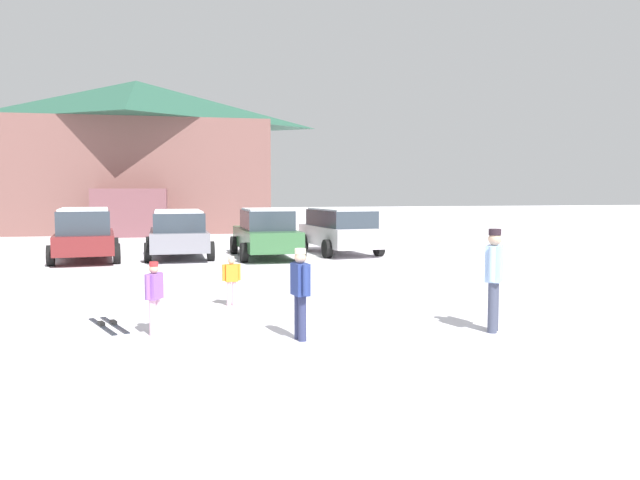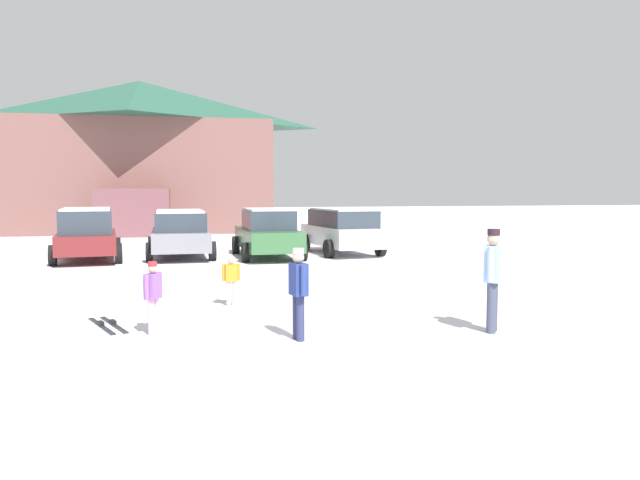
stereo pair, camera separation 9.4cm
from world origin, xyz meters
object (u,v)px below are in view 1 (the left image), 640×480
at_px(ski_lodge, 138,155).
at_px(skier_adult_in_blue_parka, 494,274).
at_px(parked_maroon_van, 85,233).
at_px(parked_green_coupe, 266,233).
at_px(skier_teen_in_navy_coat, 300,288).
at_px(skier_child_in_orange_jacket, 231,278).
at_px(pair_of_skis, 108,325).
at_px(parked_grey_wagon, 178,232).
at_px(parked_white_suv, 340,229).
at_px(skier_child_in_purple_jacket, 154,294).

relative_size(ski_lodge, skier_adult_in_blue_parka, 9.25).
relative_size(parked_maroon_van, parked_green_coupe, 0.95).
bearing_deg(skier_teen_in_navy_coat, parked_maroon_van, 109.92).
bearing_deg(parked_maroon_van, skier_teen_in_navy_coat, -70.08).
relative_size(parked_green_coupe, skier_adult_in_blue_parka, 2.79).
height_order(skier_child_in_orange_jacket, skier_adult_in_blue_parka, skier_adult_in_blue_parka).
bearing_deg(skier_adult_in_blue_parka, pair_of_skis, 162.21).
bearing_deg(skier_teen_in_navy_coat, parked_grey_wagon, 96.84).
height_order(parked_maroon_van, pair_of_skis, parked_maroon_van).
bearing_deg(pair_of_skis, parked_grey_wagon, 82.62).
distance_m(parked_grey_wagon, parked_white_suv, 5.74).
relative_size(parked_grey_wagon, parked_green_coupe, 0.95).
relative_size(parked_grey_wagon, skier_child_in_orange_jacket, 4.47).
bearing_deg(skier_child_in_orange_jacket, skier_adult_in_blue_parka, -40.69).
relative_size(parked_green_coupe, skier_child_in_orange_jacket, 4.71).
bearing_deg(parked_grey_wagon, skier_child_in_purple_jacket, -93.10).
xyz_separation_m(parked_maroon_van, parked_white_suv, (8.73, 0.16, -0.03)).
distance_m(skier_teen_in_navy_coat, skier_adult_in_blue_parka, 3.15).
relative_size(parked_maroon_van, skier_child_in_purple_jacket, 3.82).
height_order(parked_grey_wagon, skier_child_in_orange_jacket, parked_grey_wagon).
relative_size(parked_white_suv, skier_adult_in_blue_parka, 2.71).
bearing_deg(parked_grey_wagon, parked_maroon_van, -175.43).
height_order(parked_green_coupe, skier_child_in_purple_jacket, parked_green_coupe).
bearing_deg(parked_maroon_van, pair_of_skis, -81.64).
xyz_separation_m(parked_green_coupe, skier_child_in_purple_jacket, (-3.56, -11.06, -0.19)).
height_order(parked_grey_wagon, pair_of_skis, parked_grey_wagon).
distance_m(parked_maroon_van, parked_white_suv, 8.73).
bearing_deg(parked_white_suv, parked_green_coupe, -167.37).
bearing_deg(skier_child_in_purple_jacket, pair_of_skis, 132.72).
relative_size(parked_grey_wagon, skier_adult_in_blue_parka, 2.65).
relative_size(parked_grey_wagon, pair_of_skis, 2.90).
distance_m(ski_lodge, skier_adult_in_blue_parka, 30.16).
height_order(parked_maroon_van, parked_grey_wagon, parked_maroon_van).
height_order(ski_lodge, parked_white_suv, ski_lodge).
bearing_deg(parked_green_coupe, skier_teen_in_navy_coat, -96.67).
height_order(parked_grey_wagon, skier_child_in_purple_jacket, parked_grey_wagon).
xyz_separation_m(skier_teen_in_navy_coat, skier_child_in_purple_jacket, (-2.16, 0.90, -0.14)).
height_order(skier_teen_in_navy_coat, pair_of_skis, skier_teen_in_navy_coat).
relative_size(ski_lodge, parked_green_coupe, 3.31).
xyz_separation_m(parked_grey_wagon, pair_of_skis, (-1.42, -10.93, -0.86)).
bearing_deg(parked_white_suv, pair_of_skis, -123.40).
distance_m(ski_lodge, parked_white_suv, 18.45).
xyz_separation_m(parked_maroon_van, skier_child_in_purple_jacket, (2.35, -11.54, -0.26)).
relative_size(ski_lodge, parked_maroon_van, 3.47).
bearing_deg(skier_child_in_orange_jacket, pair_of_skis, -148.42).
distance_m(ski_lodge, skier_teen_in_navy_coat, 29.45).
distance_m(parked_grey_wagon, skier_teen_in_navy_coat, 12.77).
height_order(ski_lodge, skier_child_in_purple_jacket, ski_lodge).
height_order(ski_lodge, parked_green_coupe, ski_lodge).
distance_m(skier_teen_in_navy_coat, pair_of_skis, 3.51).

